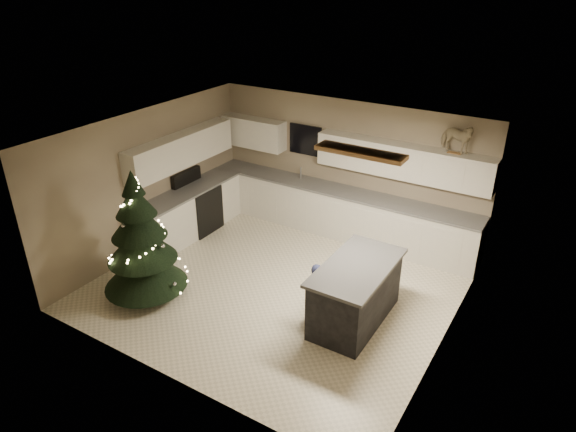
% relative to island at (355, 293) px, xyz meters
% --- Properties ---
extents(ground_plane, '(5.50, 5.50, 0.00)m').
position_rel_island_xyz_m(ground_plane, '(-1.47, 0.15, -0.48)').
color(ground_plane, beige).
extents(room_shell, '(5.52, 5.02, 2.61)m').
position_rel_island_xyz_m(room_shell, '(-1.45, 0.15, 1.27)').
color(room_shell, tan).
rests_on(room_shell, ground_plane).
extents(cabinetry, '(5.50, 3.20, 2.00)m').
position_rel_island_xyz_m(cabinetry, '(-2.38, 1.80, 0.28)').
color(cabinetry, silver).
rests_on(cabinetry, ground_plane).
extents(island, '(0.90, 1.70, 0.95)m').
position_rel_island_xyz_m(island, '(0.00, 0.00, 0.00)').
color(island, black).
rests_on(island, ground_plane).
extents(bar_stool, '(0.32, 0.32, 0.61)m').
position_rel_island_xyz_m(bar_stool, '(-0.54, 0.64, -0.02)').
color(bar_stool, brown).
rests_on(bar_stool, ground_plane).
extents(christmas_tree, '(1.35, 1.31, 2.16)m').
position_rel_island_xyz_m(christmas_tree, '(-3.12, -1.16, 0.41)').
color(christmas_tree, '#3F2816').
rests_on(christmas_tree, ground_plane).
extents(toddler, '(0.41, 0.36, 0.95)m').
position_rel_island_xyz_m(toddler, '(-0.47, -0.32, -0.00)').
color(toddler, '#1F2542').
rests_on(toddler, ground_plane).
extents(rocking_horse, '(0.63, 0.38, 0.51)m').
position_rel_island_xyz_m(rocking_horse, '(0.55, 2.48, 1.79)').
color(rocking_horse, brown).
rests_on(rocking_horse, cabinetry).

